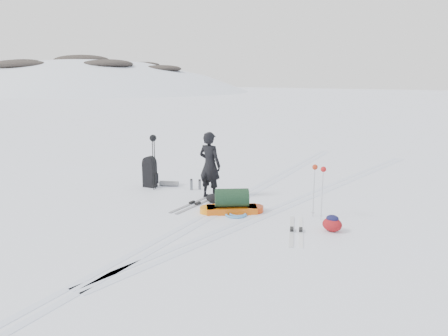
{
  "coord_description": "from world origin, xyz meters",
  "views": [
    {
      "loc": [
        5.44,
        -8.78,
        3.15
      ],
      "look_at": [
        -0.08,
        -0.0,
        0.95
      ],
      "focal_mm": 35.0,
      "sensor_mm": 36.0,
      "label": 1
    }
  ],
  "objects": [
    {
      "name": "ground",
      "position": [
        0.0,
        0.0,
        0.0
      ],
      "size": [
        200.0,
        200.0,
        0.0
      ],
      "primitive_type": "plane",
      "color": "white",
      "rests_on": "ground"
    },
    {
      "name": "expedition_rucksack",
      "position": [
        -2.82,
        0.48,
        0.41
      ],
      "size": [
        0.88,
        0.69,
        0.9
      ],
      "rotation": [
        0.0,
        0.0,
        0.14
      ],
      "color": "black",
      "rests_on": "ground"
    },
    {
      "name": "pulk_sled",
      "position": [
        0.38,
        -0.38,
        0.22
      ],
      "size": [
        1.46,
        1.23,
        0.57
      ],
      "rotation": [
        0.0,
        0.0,
        0.63
      ],
      "color": "#CF560C",
      "rests_on": "ground"
    },
    {
      "name": "stuff_sack",
      "position": [
        -0.44,
        0.06,
        0.11
      ],
      "size": [
        0.42,
        0.35,
        0.23
      ],
      "rotation": [
        0.0,
        0.0,
        -0.21
      ],
      "color": "black",
      "rests_on": "ground"
    },
    {
      "name": "rope_coil",
      "position": [
        0.59,
        -0.51,
        0.03
      ],
      "size": [
        0.53,
        0.53,
        0.06
      ],
      "rotation": [
        0.0,
        0.0,
        -0.06
      ],
      "color": "#4F8EC0",
      "rests_on": "ground"
    },
    {
      "name": "small_daypack",
      "position": [
        2.79,
        -0.36,
        0.17
      ],
      "size": [
        0.42,
        0.32,
        0.35
      ],
      "rotation": [
        0.0,
        0.0,
        0.04
      ],
      "color": "maroon",
      "rests_on": "ground"
    },
    {
      "name": "touring_skis_grey",
      "position": [
        -0.74,
        -0.3,
        0.01
      ],
      "size": [
        0.3,
        1.79,
        0.07
      ],
      "rotation": [
        0.0,
        0.0,
        1.59
      ],
      "color": "#96989F",
      "rests_on": "ground"
    },
    {
      "name": "ski_poles_silver",
      "position": [
        2.22,
        0.3,
        1.01
      ],
      "size": [
        0.36,
        0.24,
        1.21
      ],
      "rotation": [
        0.0,
        0.0,
        -0.3
      ],
      "color": "#B4B7BB",
      "rests_on": "ground"
    },
    {
      "name": "ski_poles_black",
      "position": [
        -2.55,
        0.26,
        1.28
      ],
      "size": [
        0.19,
        0.23,
        1.56
      ],
      "rotation": [
        0.0,
        0.0,
        -0.43
      ],
      "color": "black",
      "rests_on": "ground"
    },
    {
      "name": "thermos_pair",
      "position": [
        -1.58,
        0.87,
        0.15
      ],
      "size": [
        0.25,
        0.24,
        0.31
      ],
      "rotation": [
        0.0,
        0.0,
        -0.02
      ],
      "color": "slate",
      "rests_on": "ground"
    },
    {
      "name": "ski_tracks",
      "position": [
        0.61,
        0.88,
        0.0
      ],
      "size": [
        3.38,
        17.97,
        0.01
      ],
      "color": "silver",
      "rests_on": "ground"
    },
    {
      "name": "skier",
      "position": [
        -0.77,
        0.41,
        0.87
      ],
      "size": [
        0.65,
        0.44,
        1.75
      ],
      "primitive_type": "imported",
      "rotation": [
        0.0,
        0.0,
        3.11
      ],
      "color": "black",
      "rests_on": "ground"
    },
    {
      "name": "touring_skis_white",
      "position": [
        2.16,
        -0.75,
        0.01
      ],
      "size": [
        0.96,
        1.8,
        0.07
      ],
      "rotation": [
        0.0,
        0.0,
        -1.18
      ],
      "color": "silver",
      "rests_on": "ground"
    }
  ]
}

